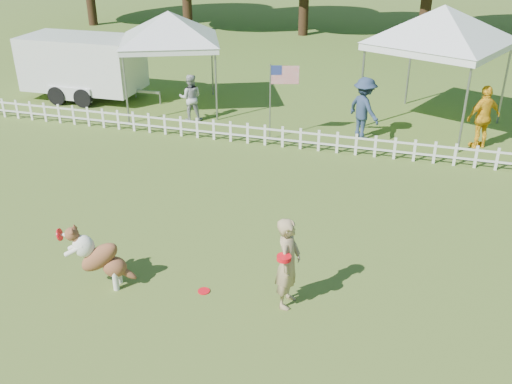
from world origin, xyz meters
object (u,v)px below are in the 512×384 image
at_px(canopy_tent_right, 436,69).
at_px(spectator_a, 191,98).
at_px(handler, 288,263).
at_px(dog, 101,257).
at_px(frisbee_on_turf, 204,291).
at_px(spectator_c, 483,117).
at_px(spectator_b, 364,109).
at_px(cargo_trailer, 83,67).
at_px(flag_pole, 270,103).
at_px(canopy_tent_left, 171,62).

bearing_deg(canopy_tent_right, spectator_a, -144.09).
distance_m(handler, dog, 3.20).
height_order(frisbee_on_turf, spectator_c, spectator_c).
distance_m(handler, canopy_tent_right, 9.95).
bearing_deg(dog, spectator_b, 54.05).
bearing_deg(handler, spectator_c, -19.54).
relative_size(handler, spectator_c, 0.92).
bearing_deg(cargo_trailer, handler, -45.23).
xyz_separation_m(spectator_b, spectator_c, (3.17, 0.19, -0.01)).
bearing_deg(spectator_c, spectator_a, -35.18).
bearing_deg(canopy_tent_right, spectator_c, -23.84).
xyz_separation_m(dog, canopy_tent_right, (5.24, 10.10, 1.14)).
height_order(frisbee_on_turf, spectator_a, spectator_a).
distance_m(frisbee_on_turf, flag_pole, 7.42).
distance_m(frisbee_on_turf, canopy_tent_right, 10.53).
height_order(handler, spectator_a, handler).
bearing_deg(flag_pole, canopy_tent_right, 14.04).
height_order(dog, cargo_trailer, cargo_trailer).
bearing_deg(spectator_a, handler, 103.10).
bearing_deg(canopy_tent_left, flag_pole, -49.17).
xyz_separation_m(canopy_tent_right, spectator_c, (1.35, -1.46, -0.85)).
distance_m(frisbee_on_turf, spectator_a, 8.97).
height_order(canopy_tent_left, flag_pole, canopy_tent_left).
relative_size(cargo_trailer, spectator_c, 2.81).
xyz_separation_m(cargo_trailer, spectator_c, (12.81, -1.07, -0.20)).
distance_m(dog, frisbee_on_turf, 1.84).
xyz_separation_m(frisbee_on_turf, spectator_b, (1.70, 8.13, 0.87)).
relative_size(cargo_trailer, spectator_a, 3.40).
xyz_separation_m(dog, cargo_trailer, (-6.22, 9.71, 0.49)).
relative_size(flag_pole, spectator_a, 1.51).
bearing_deg(spectator_c, cargo_trailer, -40.74).
relative_size(handler, spectator_b, 0.91).
distance_m(canopy_tent_left, canopy_tent_right, 8.10).
relative_size(flag_pole, spectator_c, 1.24).
relative_size(frisbee_on_turf, cargo_trailer, 0.04).
bearing_deg(dog, spectator_c, 38.78).
bearing_deg(canopy_tent_left, canopy_tent_right, -18.46).
distance_m(handler, frisbee_on_turf, 1.65).
xyz_separation_m(frisbee_on_turf, spectator_c, (4.87, 8.32, 0.86)).
bearing_deg(handler, cargo_trailer, 48.29).
height_order(canopy_tent_left, spectator_a, canopy_tent_left).
distance_m(cargo_trailer, spectator_c, 12.86).
relative_size(spectator_a, spectator_b, 0.81).
xyz_separation_m(dog, canopy_tent_left, (-2.84, 9.49, 0.93)).
relative_size(handler, frisbee_on_turf, 7.69).
relative_size(canopy_tent_right, spectator_b, 1.96).
distance_m(canopy_tent_left, spectator_a, 1.60).
distance_m(canopy_tent_left, flag_pole, 4.22).
height_order(cargo_trailer, spectator_a, cargo_trailer).
relative_size(dog, spectator_a, 0.81).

